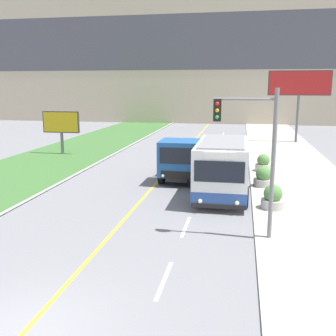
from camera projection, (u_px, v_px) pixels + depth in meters
ground_plane at (22, 335)px, 9.12m from camera, size 300.00×300.00×0.00m
lane_marking_centre at (78, 286)px, 11.33m from camera, size 2.88×140.00×0.01m
apartment_block_background at (213, 48)px, 60.89m from camera, size 80.00×8.04×22.76m
city_bus at (222, 169)px, 20.17m from camera, size 2.68×5.93×2.95m
dump_truck at (183, 159)px, 23.90m from camera, size 2.50×6.79×2.57m
traffic_light_mast at (255, 145)px, 14.20m from camera, size 2.28×0.32×5.61m
billboard_large at (299, 86)px, 38.59m from camera, size 6.01×0.24×7.13m
billboard_small at (61, 124)px, 32.65m from camera, size 3.17×0.24×3.60m
planter_round_near at (273, 198)px, 18.21m from camera, size 1.07×1.07×1.13m
planter_round_second at (263, 178)px, 22.25m from camera, size 1.09×1.09×1.15m
planter_round_third at (263, 164)px, 26.21m from camera, size 1.03×1.03×1.14m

